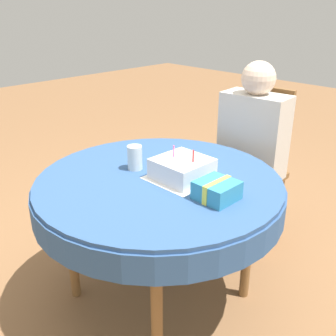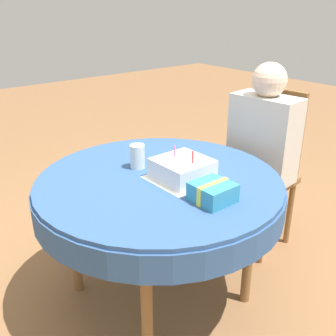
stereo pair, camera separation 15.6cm
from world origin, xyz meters
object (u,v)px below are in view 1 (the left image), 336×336
(person, at_px, (251,139))
(drinking_glass, at_px, (135,158))
(gift_box, at_px, (217,190))
(birthday_cake, at_px, (182,168))
(chair, at_px, (255,162))

(person, bearing_deg, drinking_glass, -106.90)
(gift_box, bearing_deg, birthday_cake, 168.84)
(chair, distance_m, drinking_glass, 0.91)
(chair, relative_size, gift_box, 6.02)
(person, xyz_separation_m, drinking_glass, (-0.16, -0.78, 0.05))
(chair, relative_size, birthday_cake, 4.21)
(chair, xyz_separation_m, drinking_glass, (-0.16, -0.87, 0.23))
(chair, relative_size, person, 0.85)
(person, xyz_separation_m, gift_box, (0.33, -0.74, 0.03))
(drinking_glass, bearing_deg, birthday_cake, 19.51)
(person, distance_m, gift_box, 0.81)
(chair, bearing_deg, person, -90.00)
(drinking_glass, bearing_deg, gift_box, 4.33)
(drinking_glass, height_order, gift_box, drinking_glass)
(drinking_glass, bearing_deg, person, 78.11)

